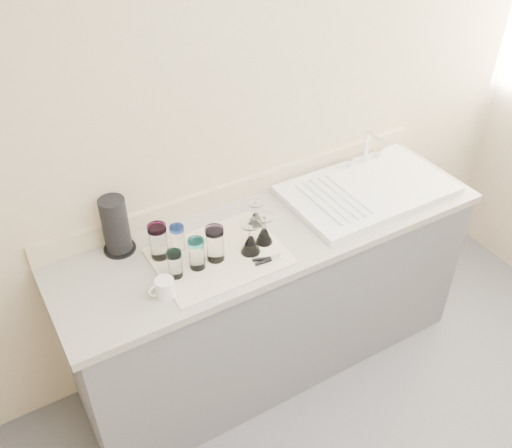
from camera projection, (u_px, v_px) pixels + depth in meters
counter_unit at (272, 296)px, 2.90m from camera, size 2.06×0.62×0.90m
sink_unit at (367, 189)px, 2.83m from camera, size 0.82×0.50×0.22m
dish_towel at (219, 256)px, 2.46m from camera, size 0.55×0.42×0.01m
tumbler_teal at (158, 241)px, 2.40m from camera, size 0.08×0.08×0.16m
tumbler_cyan at (178, 238)px, 2.44m from camera, size 0.06×0.06×0.13m
tumbler_magenta at (175, 264)px, 2.32m from camera, size 0.06×0.06×0.12m
tumbler_blue at (197, 254)px, 2.35m from camera, size 0.07×0.07×0.14m
tumbler_lavender at (215, 244)px, 2.39m from camera, size 0.08×0.08×0.16m
goblet_back_right at (256, 217)px, 2.60m from camera, size 0.07×0.07×0.13m
goblet_front_left at (250, 242)px, 2.44m from camera, size 0.09×0.09×0.16m
goblet_front_right at (264, 233)px, 2.50m from camera, size 0.08×0.08×0.14m
can_opener at (268, 259)px, 2.42m from camera, size 0.12×0.06×0.02m
white_mug at (164, 288)px, 2.25m from camera, size 0.11×0.08×0.08m
paper_towel_roll at (116, 226)px, 2.42m from camera, size 0.14×0.14×0.26m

